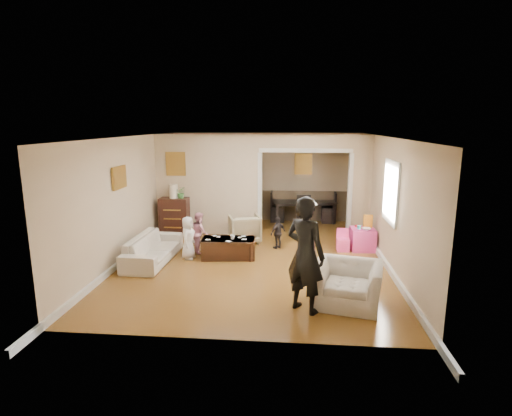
# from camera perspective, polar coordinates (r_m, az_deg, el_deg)

# --- Properties ---
(floor) EXTENTS (7.00, 7.00, 0.00)m
(floor) POSITION_cam_1_polar(r_m,az_deg,el_deg) (8.95, -0.11, -6.85)
(floor) COLOR olive
(floor) RESTS_ON ground
(partition_left) EXTENTS (2.75, 0.18, 2.60)m
(partition_left) POSITION_cam_1_polar(r_m,az_deg,el_deg) (10.58, -6.67, 3.25)
(partition_left) COLOR beige
(partition_left) RESTS_ON ground
(partition_right) EXTENTS (0.55, 0.18, 2.60)m
(partition_right) POSITION_cam_1_polar(r_m,az_deg,el_deg) (10.50, 14.39, 2.89)
(partition_right) COLOR beige
(partition_right) RESTS_ON ground
(partition_header) EXTENTS (2.22, 0.18, 0.35)m
(partition_header) POSITION_cam_1_polar(r_m,az_deg,el_deg) (10.25, 7.02, 9.29)
(partition_header) COLOR beige
(partition_header) RESTS_ON partition_right
(window_pane) EXTENTS (0.03, 0.95, 1.10)m
(window_pane) POSITION_cam_1_polar(r_m,az_deg,el_deg) (8.38, 18.56, 2.15)
(window_pane) COLOR white
(window_pane) RESTS_ON ground
(framed_art_partition) EXTENTS (0.45, 0.03, 0.55)m
(framed_art_partition) POSITION_cam_1_polar(r_m,az_deg,el_deg) (10.62, -11.25, 6.13)
(framed_art_partition) COLOR brown
(framed_art_partition) RESTS_ON partition_left
(framed_art_sofa_wall) EXTENTS (0.03, 0.55, 0.40)m
(framed_art_sofa_wall) POSITION_cam_1_polar(r_m,az_deg,el_deg) (8.64, -18.74, 4.10)
(framed_art_sofa_wall) COLOR brown
(framed_art_alcove) EXTENTS (0.45, 0.03, 0.55)m
(framed_art_alcove) POSITION_cam_1_polar(r_m,az_deg,el_deg) (11.94, 6.69, 6.18)
(framed_art_alcove) COLOR brown
(sofa) EXTENTS (0.79, 1.91, 0.55)m
(sofa) POSITION_cam_1_polar(r_m,az_deg,el_deg) (8.87, -14.33, -5.55)
(sofa) COLOR beige
(sofa) RESTS_ON ground
(armchair_back) EXTENTS (0.91, 0.92, 0.68)m
(armchair_back) POSITION_cam_1_polar(r_m,az_deg,el_deg) (9.94, -1.65, -2.88)
(armchair_back) COLOR tan
(armchair_back) RESTS_ON ground
(armchair_front) EXTENTS (1.23, 1.13, 0.68)m
(armchair_front) POSITION_cam_1_polar(r_m,az_deg,el_deg) (6.78, 12.80, -10.42)
(armchair_front) COLOR beige
(armchair_front) RESTS_ON ground
(dresser) EXTENTS (0.72, 0.41, 1.00)m
(dresser) POSITION_cam_1_polar(r_m,az_deg,el_deg) (10.65, -11.40, -1.25)
(dresser) COLOR black
(dresser) RESTS_ON ground
(table_lamp) EXTENTS (0.22, 0.22, 0.36)m
(table_lamp) POSITION_cam_1_polar(r_m,az_deg,el_deg) (10.51, -11.56, 2.35)
(table_lamp) COLOR beige
(table_lamp) RESTS_ON dresser
(potted_plant) EXTENTS (0.27, 0.23, 0.30)m
(potted_plant) POSITION_cam_1_polar(r_m,az_deg,el_deg) (10.46, -10.50, 2.18)
(potted_plant) COLOR #418039
(potted_plant) RESTS_ON dresser
(coffee_table) EXTENTS (1.19, 0.69, 0.43)m
(coffee_table) POSITION_cam_1_polar(r_m,az_deg,el_deg) (8.85, -3.91, -5.65)
(coffee_table) COLOR #331C10
(coffee_table) RESTS_ON ground
(coffee_cup) EXTENTS (0.11, 0.11, 0.10)m
(coffee_cup) POSITION_cam_1_polar(r_m,az_deg,el_deg) (8.72, -3.33, -4.14)
(coffee_cup) COLOR silver
(coffee_cup) RESTS_ON coffee_table
(play_table) EXTENTS (0.55, 0.55, 0.51)m
(play_table) POSITION_cam_1_polar(r_m,az_deg,el_deg) (9.66, 14.79, -4.27)
(play_table) COLOR #D8398F
(play_table) RESTS_ON ground
(cereal_box) EXTENTS (0.20, 0.08, 0.30)m
(cereal_box) POSITION_cam_1_polar(r_m,az_deg,el_deg) (9.67, 15.52, -1.81)
(cereal_box) COLOR yellow
(cereal_box) RESTS_ON play_table
(cyan_cup) EXTENTS (0.08, 0.08, 0.08)m
(cyan_cup) POSITION_cam_1_polar(r_m,az_deg,el_deg) (9.52, 14.34, -2.65)
(cyan_cup) COLOR #2AD3CF
(cyan_cup) RESTS_ON play_table
(toy_block) EXTENTS (0.10, 0.09, 0.05)m
(toy_block) POSITION_cam_1_polar(r_m,az_deg,el_deg) (9.68, 14.06, -2.48)
(toy_block) COLOR red
(toy_block) RESTS_ON play_table
(play_bowl) EXTENTS (0.20, 0.20, 0.05)m
(play_bowl) POSITION_cam_1_polar(r_m,az_deg,el_deg) (9.48, 15.29, -2.86)
(play_bowl) COLOR white
(play_bowl) RESTS_ON play_table
(dining_table) EXTENTS (1.98, 1.32, 0.64)m
(dining_table) POSITION_cam_1_polar(r_m,az_deg,el_deg) (12.01, 6.64, -0.45)
(dining_table) COLOR black
(dining_table) RESTS_ON ground
(adult_person) EXTENTS (0.80, 0.75, 1.83)m
(adult_person) POSITION_cam_1_polar(r_m,az_deg,el_deg) (6.25, 6.98, -6.54)
(adult_person) COLOR black
(adult_person) RESTS_ON ground
(child_kneel_a) EXTENTS (0.33, 0.47, 0.93)m
(child_kneel_a) POSITION_cam_1_polar(r_m,az_deg,el_deg) (8.81, -9.57, -4.17)
(child_kneel_a) COLOR white
(child_kneel_a) RESTS_ON ground
(child_kneel_b) EXTENTS (0.51, 0.56, 0.93)m
(child_kneel_b) POSITION_cam_1_polar(r_m,az_deg,el_deg) (9.20, -7.96, -3.45)
(child_kneel_b) COLOR pink
(child_kneel_b) RESTS_ON ground
(child_toddler) EXTENTS (0.44, 0.45, 0.76)m
(child_toddler) POSITION_cam_1_polar(r_m,az_deg,el_deg) (9.43, 3.12, -3.50)
(child_toddler) COLOR black
(child_toddler) RESTS_ON ground
(craft_papers) EXTENTS (0.87, 0.53, 0.00)m
(craft_papers) POSITION_cam_1_polar(r_m,az_deg,el_deg) (8.81, -3.98, -4.28)
(craft_papers) COLOR white
(craft_papers) RESTS_ON coffee_table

